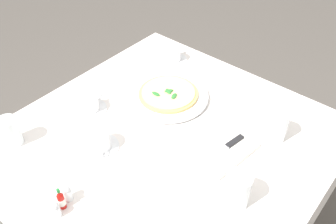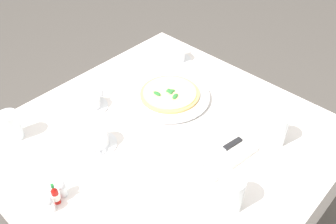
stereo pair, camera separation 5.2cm
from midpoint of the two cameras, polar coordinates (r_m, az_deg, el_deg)
dining_table at (r=1.36m, az=-1.16°, el=-8.05°), size 1.03×1.03×0.75m
pizza_plate at (r=1.41m, az=-1.00°, el=2.52°), size 0.31×0.31×0.02m
pizza at (r=1.40m, az=-1.01°, el=2.96°), size 0.23×0.23×0.02m
coffee_cup_far_right at (r=1.22m, az=-12.09°, el=-4.55°), size 0.13×0.13×0.07m
coffee_cup_left_edge at (r=1.61m, az=-0.22°, el=9.08°), size 0.13×0.13×0.07m
coffee_cup_far_left at (r=1.38m, az=-13.47°, el=1.16°), size 0.13×0.13×0.06m
water_glass_back_corner at (r=1.06m, az=9.47°, el=-12.29°), size 0.07×0.07×0.12m
water_glass_right_edge at (r=1.33m, az=-24.70°, el=-3.00°), size 0.07×0.07×0.10m
water_glass_near_left at (r=1.27m, az=15.69°, el=-2.37°), size 0.07×0.07×0.12m
napkin_folded at (r=1.21m, az=7.70°, el=-6.16°), size 0.23×0.16×0.02m
dinner_knife at (r=1.20m, az=7.67°, el=-5.78°), size 0.20×0.05×0.01m
hot_sauce_bottle at (r=1.10m, az=-17.89°, el=-13.13°), size 0.02×0.02×0.08m
salt_shaker at (r=1.09m, az=-18.67°, el=-14.55°), size 0.03×0.03×0.06m
pepper_shaker at (r=1.12m, az=-16.94°, el=-12.29°), size 0.03×0.03×0.06m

